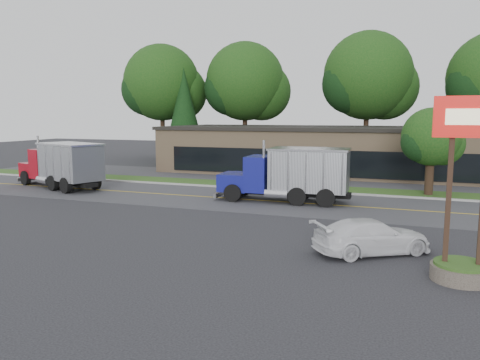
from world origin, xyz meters
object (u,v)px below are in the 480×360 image
(bilo_sign, at_px, (464,220))
(dump_truck_red, at_px, (63,164))
(dump_truck_blue, at_px, (291,173))
(rally_car, at_px, (372,236))

(bilo_sign, height_order, dump_truck_red, bilo_sign)
(dump_truck_red, height_order, dump_truck_blue, same)
(dump_truck_red, distance_m, rally_car, 24.63)
(dump_truck_red, bearing_deg, bilo_sign, 176.88)
(dump_truck_red, bearing_deg, dump_truck_blue, -158.06)
(bilo_sign, distance_m, rally_car, 3.92)
(bilo_sign, height_order, dump_truck_blue, bilo_sign)
(bilo_sign, xyz_separation_m, dump_truck_red, (-25.81, 11.35, -0.22))
(dump_truck_blue, height_order, rally_car, dump_truck_blue)
(dump_truck_red, xyz_separation_m, rally_car, (22.81, -9.21, -1.13))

